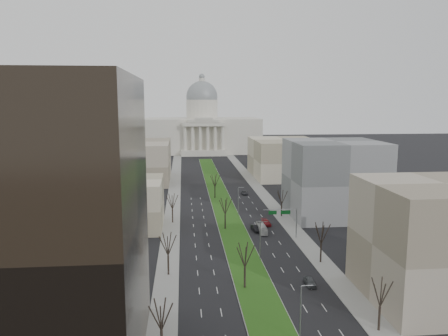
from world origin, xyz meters
TOP-DOWN VIEW (x-y plane):
  - ground at (0.00, 120.00)m, footprint 600.00×600.00m
  - median at (0.00, 118.99)m, footprint 8.00×222.03m
  - sidewalk_left at (-17.50, 95.00)m, footprint 5.00×330.00m
  - sidewalk_right at (17.50, 95.00)m, footprint 5.00×330.00m
  - capitol at (0.00, 269.59)m, footprint 80.00×46.00m
  - building_glass_tower at (-37.00, 18.00)m, footprint 34.00×30.00m
  - building_beige_left at (-33.00, 85.00)m, footprint 26.00×22.00m
  - building_tan_right at (33.00, 32.00)m, footprint 26.00×24.00m
  - building_grey_right at (34.00, 92.00)m, footprint 28.00×26.00m
  - building_far_left at (-35.00, 160.00)m, footprint 30.00×40.00m
  - building_far_right at (35.00, 165.00)m, footprint 30.00×40.00m
  - tree_left_near at (-17.20, 18.00)m, footprint 5.10×5.10m
  - tree_left_mid at (-17.20, 48.00)m, footprint 5.40×5.40m
  - tree_left_far at (-17.20, 88.00)m, footprint 5.28×5.28m
  - tree_right_near at (17.20, 22.00)m, footprint 5.16×5.16m
  - tree_right_mid at (17.20, 52.00)m, footprint 5.52×5.52m
  - tree_right_far at (17.20, 92.00)m, footprint 5.04×5.04m
  - tree_median_a at (-2.00, 40.00)m, footprint 5.40×5.40m
  - tree_median_b at (-2.00, 80.00)m, footprint 5.40×5.40m
  - tree_median_c at (-2.00, 120.00)m, footprint 5.40×5.40m
  - streetlamp_median_a at (3.76, 20.00)m, footprint 1.90×0.20m
  - streetlamp_median_b at (3.76, 55.00)m, footprint 1.90×0.20m
  - streetlamp_median_c at (3.76, 95.00)m, footprint 1.90×0.20m
  - mast_arm_signs at (13.49, 70.03)m, footprint 9.12×0.24m
  - car_grey_near at (11.18, 40.12)m, footprint 1.80×4.45m
  - car_black at (6.48, 77.39)m, footprint 2.41×5.27m
  - car_red at (10.51, 82.93)m, footprint 2.55×5.37m
  - car_grey_far at (10.03, 125.84)m, footprint 2.26×4.80m
  - box_van at (7.96, 76.16)m, footprint 1.97×8.18m

SIDE VIEW (x-z plane):
  - ground at x=0.00m, z-range 0.00..0.00m
  - sidewalk_left at x=-17.50m, z-range 0.00..0.15m
  - sidewalk_right at x=17.50m, z-range 0.00..0.15m
  - median at x=0.00m, z-range 0.00..0.20m
  - car_grey_far at x=10.03m, z-range 0.00..1.33m
  - car_red at x=10.51m, z-range 0.00..1.51m
  - car_grey_near at x=11.18m, z-range 0.00..1.51m
  - car_black at x=6.48m, z-range 0.00..1.68m
  - box_van at x=7.96m, z-range 0.00..2.27m
  - streetlamp_median_a at x=3.76m, z-range 0.23..9.39m
  - streetlamp_median_b at x=3.76m, z-range 0.23..9.39m
  - streetlamp_median_c at x=3.76m, z-range 0.23..9.39m
  - mast_arm_signs at x=13.49m, z-range 2.06..10.15m
  - tree_right_far at x=17.20m, z-range 1.99..11.07m
  - tree_left_near at x=-17.20m, z-range 2.02..11.20m
  - tree_right_near at x=17.20m, z-range 2.04..11.33m
  - tree_left_far at x=-17.20m, z-range 2.09..11.59m
  - tree_left_mid at x=-17.20m, z-range 2.14..11.86m
  - tree_median_a at x=-2.00m, z-range 2.14..11.86m
  - tree_median_b at x=-2.00m, z-range 2.14..11.86m
  - tree_median_c at x=-2.00m, z-range 2.14..11.86m
  - building_beige_left at x=-33.00m, z-range 0.00..14.00m
  - tree_right_mid at x=17.20m, z-range 2.19..12.12m
  - building_far_left at x=-35.00m, z-range 0.00..18.00m
  - building_far_right at x=35.00m, z-range 0.00..18.00m
  - building_tan_right at x=33.00m, z-range 0.00..22.00m
  - building_grey_right at x=34.00m, z-range 0.00..24.00m
  - capitol at x=0.00m, z-range -11.19..43.81m
  - building_glass_tower at x=-37.00m, z-range 0.00..40.00m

